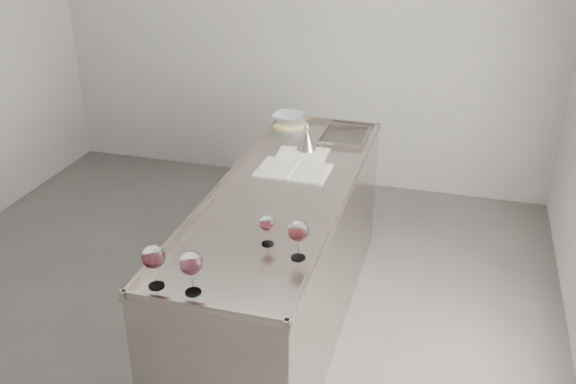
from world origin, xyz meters
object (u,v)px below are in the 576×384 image
(ceramic_bowl, at_px, (289,118))
(wine_funnel, at_px, (307,142))
(counter, at_px, (283,259))
(wine_glass_small, at_px, (267,224))
(wine_glass_left, at_px, (154,258))
(wine_glass_right, at_px, (298,232))
(notebook, at_px, (293,170))
(wine_glass_middle, at_px, (191,264))

(ceramic_bowl, xyz_separation_m, wine_funnel, (0.25, -0.45, 0.01))
(counter, distance_m, wine_funnel, 0.82)
(wine_glass_small, xyz_separation_m, ceramic_bowl, (-0.37, 1.68, -0.06))
(wine_glass_left, xyz_separation_m, wine_glass_right, (0.54, 0.40, -0.01))
(wine_glass_left, bearing_deg, wine_funnel, 81.86)
(wine_glass_left, relative_size, ceramic_bowl, 0.92)
(notebook, bearing_deg, counter, -85.50)
(wine_glass_small, relative_size, ceramic_bowl, 0.70)
(wine_glass_right, xyz_separation_m, ceramic_bowl, (-0.55, 1.76, -0.09))
(wine_glass_middle, height_order, notebook, wine_glass_middle)
(counter, height_order, notebook, counter)
(ceramic_bowl, bearing_deg, wine_glass_left, -89.78)
(wine_glass_small, xyz_separation_m, notebook, (-0.11, 0.88, -0.11))
(notebook, distance_m, ceramic_bowl, 0.84)
(wine_glass_left, relative_size, wine_glass_middle, 1.01)
(wine_glass_small, height_order, ceramic_bowl, wine_glass_small)
(wine_glass_right, relative_size, notebook, 0.45)
(wine_glass_middle, height_order, wine_glass_small, wine_glass_middle)
(ceramic_bowl, bearing_deg, wine_funnel, -60.54)
(counter, relative_size, ceramic_bowl, 10.76)
(wine_glass_left, distance_m, wine_glass_small, 0.60)
(wine_glass_left, xyz_separation_m, wine_glass_small, (0.36, 0.48, -0.03))
(wine_glass_left, height_order, wine_funnel, wine_glass_left)
(counter, height_order, wine_glass_left, wine_glass_left)
(notebook, height_order, ceramic_bowl, ceramic_bowl)
(wine_glass_small, relative_size, wine_funnel, 0.80)
(wine_glass_right, bearing_deg, notebook, 106.81)
(wine_glass_middle, bearing_deg, notebook, 86.81)
(notebook, relative_size, wine_funnel, 2.23)
(counter, distance_m, wine_glass_middle, 1.25)
(wine_glass_middle, xyz_separation_m, wine_glass_small, (0.19, 0.48, -0.03))
(wine_glass_small, bearing_deg, wine_glass_middle, -111.34)
(notebook, distance_m, wine_funnel, 0.36)
(wine_glass_middle, bearing_deg, wine_glass_small, 68.66)
(counter, height_order, ceramic_bowl, ceramic_bowl)
(wine_glass_middle, xyz_separation_m, ceramic_bowl, (-0.18, 2.16, -0.10))
(wine_glass_left, relative_size, wine_funnel, 1.04)
(wine_glass_left, distance_m, wine_glass_right, 0.67)
(wine_glass_right, distance_m, wine_glass_small, 0.20)
(ceramic_bowl, bearing_deg, counter, -75.69)
(wine_glass_left, bearing_deg, wine_glass_right, 36.30)
(wine_glass_small, height_order, notebook, wine_glass_small)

